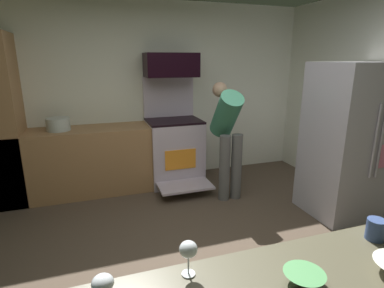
% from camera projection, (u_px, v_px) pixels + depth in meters
% --- Properties ---
extents(ground_plane, '(5.20, 4.80, 0.02)m').
position_uv_depth(ground_plane, '(194.00, 266.00, 2.78)').
color(ground_plane, '#4F4032').
extents(wall_back, '(5.20, 0.12, 2.60)m').
position_uv_depth(wall_back, '(144.00, 93.00, 4.56)').
color(wall_back, silver).
rests_on(wall_back, ground).
extents(lower_cabinet_run, '(2.40, 0.60, 0.90)m').
position_uv_depth(lower_cabinet_run, '(85.00, 161.00, 4.19)').
color(lower_cabinet_run, '#9A6F47').
rests_on(lower_cabinet_run, ground).
extents(oven_range, '(0.76, 1.06, 1.55)m').
position_uv_depth(oven_range, '(174.00, 149.00, 4.54)').
color(oven_range, '#C1B2C4').
rests_on(oven_range, ground).
extents(microwave, '(0.74, 0.38, 0.33)m').
position_uv_depth(microwave, '(171.00, 65.00, 4.31)').
color(microwave, black).
rests_on(microwave, oven_range).
extents(refrigerator, '(0.85, 0.75, 1.77)m').
position_uv_depth(refrigerator, '(349.00, 141.00, 3.54)').
color(refrigerator, '#B3B0BE').
rests_on(refrigerator, ground).
extents(person_cook, '(0.31, 0.63, 1.50)m').
position_uv_depth(person_cook, '(227.00, 131.00, 3.99)').
color(person_cook, '#5B5B5B').
rests_on(person_cook, ground).
extents(mixing_bowl_small, '(0.17, 0.17, 0.05)m').
position_uv_depth(mixing_bowl_small, '(305.00, 278.00, 1.26)').
color(mixing_bowl_small, '#529857').
rests_on(mixing_bowl_small, counter_island).
extents(wine_glass_near, '(0.08, 0.08, 0.16)m').
position_uv_depth(wine_glass_near, '(188.00, 251.00, 1.29)').
color(wine_glass_near, silver).
rests_on(wine_glass_near, counter_island).
extents(wine_glass_mid, '(0.08, 0.08, 0.15)m').
position_uv_depth(wine_glass_mid, '(103.00, 285.00, 1.10)').
color(wine_glass_mid, silver).
rests_on(wine_glass_mid, counter_island).
extents(mug_tea, '(0.09, 0.09, 0.11)m').
position_uv_depth(mug_tea, '(376.00, 229.00, 1.57)').
color(mug_tea, '#384D83').
rests_on(mug_tea, counter_island).
extents(stock_pot, '(0.30, 0.30, 0.16)m').
position_uv_depth(stock_pot, '(58.00, 124.00, 3.96)').
color(stock_pot, '#B2BDB6').
rests_on(stock_pot, lower_cabinet_run).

